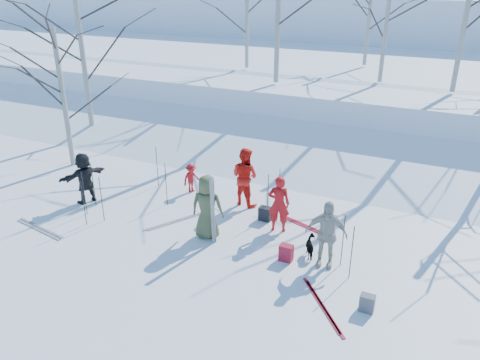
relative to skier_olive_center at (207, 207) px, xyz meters
The scene contains 36 objects.
ground 1.07m from the skier_olive_center, 45.58° to the right, with size 120.00×120.00×0.00m, color white.
snow_ramp 6.61m from the skier_olive_center, 86.21° to the left, with size 70.00×9.50×1.40m, color white.
snow_plateau 16.56m from the skier_olive_center, 88.50° to the left, with size 70.00×18.00×2.20m, color white.
far_hill 37.58m from the skier_olive_center, 89.34° to the left, with size 90.00×30.00×6.00m, color white.
skier_olive_center is the anchor object (origin of this frame).
skier_red_north 1.91m from the skier_olive_center, 35.65° to the left, with size 0.58×0.38×1.59m, color #B01013.
skier_redor_behind 2.19m from the skier_olive_center, 88.65° to the left, with size 0.87×0.67×1.78m, color red.
skier_red_seated 2.92m from the skier_olive_center, 129.48° to the left, with size 0.61×0.35×0.95m, color #B01013.
skier_cream_east 3.14m from the skier_olive_center, ahead, with size 0.99×0.41×1.68m, color beige.
skier_grey_west 4.36m from the skier_olive_center, behind, with size 1.46×0.46×1.57m, color black.
dog 2.84m from the skier_olive_center, ahead, with size 0.27×0.60×0.51m, color black.
upright_ski_left 0.40m from the skier_olive_center, 42.28° to the right, with size 0.07×0.02×1.90m, color silver.
upright_ski_right 0.41m from the skier_olive_center, 38.80° to the right, with size 0.07×0.02×1.90m, color silver.
ski_pair_a 1.52m from the skier_olive_center, 163.91° to the left, with size 1.11×1.75×0.02m, color silver, non-canonical shape.
ski_pair_b 3.95m from the skier_olive_center, 22.50° to the right, with size 1.37×1.59×0.02m, color maroon, non-canonical shape.
ski_pair_c 2.87m from the skier_olive_center, 36.08° to the left, with size 1.86×0.81×0.02m, color maroon, non-canonical shape.
ski_pair_d 4.73m from the skier_olive_center, 159.29° to the right, with size 1.91×0.51×0.02m, color silver, non-canonical shape.
ski_pole_a 2.30m from the skier_olive_center, 151.38° to the left, with size 0.02×0.02×1.34m, color black.
ski_pole_b 3.49m from the skier_olive_center, 165.26° to the right, with size 0.02×0.02×1.34m, color black.
ski_pole_c 3.82m from the skier_olive_center, behind, with size 0.02×0.02×1.34m, color black.
ski_pole_d 3.94m from the skier_olive_center, behind, with size 0.02×0.02×1.34m, color black.
ski_pole_e 3.83m from the skier_olive_center, ahead, with size 0.02×0.02×1.34m, color black.
ski_pole_f 3.52m from the skier_olive_center, ahead, with size 0.02×0.02×1.34m, color black.
ski_pole_g 3.12m from the skier_olive_center, behind, with size 0.02×0.02×1.34m, color black.
ski_pole_h 3.76m from the skier_olive_center, 144.91° to the left, with size 0.02×0.02×1.34m, color black.
ski_pole_i 2.47m from the skier_olive_center, 62.02° to the left, with size 0.02×0.02×1.34m, color black.
ski_pole_j 1.96m from the skier_olive_center, 58.60° to the left, with size 0.02×0.02×1.34m, color black.
backpack_red 2.36m from the skier_olive_center, ahead, with size 0.32×0.22×0.42m, color maroon.
backpack_grey 4.63m from the skier_olive_center, 15.42° to the right, with size 0.30×0.20×0.38m, color #505157.
backpack_dark 1.92m from the skier_olive_center, 55.75° to the left, with size 0.34×0.24×0.40m, color black.
birch_plateau_c 13.07m from the skier_olive_center, 110.15° to the left, with size 3.80×3.80×4.57m, color silver, non-canonical shape.
birch_plateau_d 15.48m from the skier_olive_center, 87.21° to the left, with size 3.94×3.94×4.78m, color silver, non-canonical shape.
birch_plateau_f 12.57m from the skier_olive_center, 64.27° to the left, with size 5.15×5.15×6.50m, color silver, non-canonical shape.
birch_plateau_h 12.00m from the skier_olive_center, 78.92° to the left, with size 4.01×4.01×4.88m, color silver, non-canonical shape.
birch_edge_a 7.51m from the skier_olive_center, 161.21° to the left, with size 3.97×3.97×4.81m, color silver, non-canonical shape.
birch_edge_d 10.42m from the skier_olive_center, 148.43° to the left, with size 5.28×5.28×6.68m, color silver, non-canonical shape.
Camera 1 is at (4.97, -8.90, 6.36)m, focal length 35.00 mm.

